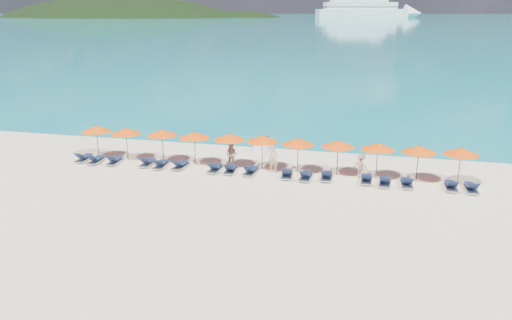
# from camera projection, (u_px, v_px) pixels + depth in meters

# --- Properties ---
(ground) EXTENTS (1400.00, 1400.00, 0.00)m
(ground) POSITION_uv_depth(u_px,v_px,m) (243.00, 196.00, 27.72)
(ground) COLOR beige
(sea) EXTENTS (1600.00, 1300.00, 0.01)m
(sea) POSITION_uv_depth(u_px,v_px,m) (376.00, 17.00, 641.50)
(sea) COLOR #1FA9B2
(sea) RESTS_ON ground
(headland_main) EXTENTS (374.00, 242.00, 126.50)m
(headland_main) POSITION_uv_depth(u_px,v_px,m) (121.00, 50.00, 608.34)
(headland_main) COLOR black
(headland_main) RESTS_ON ground
(headland_small) EXTENTS (162.00, 126.00, 85.50)m
(headland_small) POSITION_uv_depth(u_px,v_px,m) (243.00, 48.00, 592.38)
(headland_small) COLOR black
(headland_small) RESTS_ON ground
(cruise_ship) EXTENTS (122.23, 63.66, 34.42)m
(cruise_ship) POSITION_uv_depth(u_px,v_px,m) (371.00, 10.00, 565.89)
(cruise_ship) COLOR white
(cruise_ship) RESTS_ON ground
(jetski) EXTENTS (1.02, 2.42, 0.85)m
(jetski) POSITION_uv_depth(u_px,v_px,m) (264.00, 145.00, 36.78)
(jetski) COLOR white
(jetski) RESTS_ON ground
(beachgoer_a) EXTENTS (0.64, 0.43, 1.74)m
(beachgoer_a) POSITION_uv_depth(u_px,v_px,m) (273.00, 160.00, 31.37)
(beachgoer_a) COLOR tan
(beachgoer_a) RESTS_ON ground
(beachgoer_b) EXTENTS (0.85, 0.55, 1.64)m
(beachgoer_b) POSITION_uv_depth(u_px,v_px,m) (232.00, 155.00, 32.58)
(beachgoer_b) COLOR tan
(beachgoer_b) RESTS_ON ground
(beachgoer_c) EXTENTS (1.08, 0.76, 1.52)m
(beachgoer_c) POSITION_uv_depth(u_px,v_px,m) (361.00, 166.00, 30.46)
(beachgoer_c) COLOR tan
(beachgoer_c) RESTS_ON ground
(umbrella_0) EXTENTS (2.10, 2.10, 2.28)m
(umbrella_0) POSITION_uv_depth(u_px,v_px,m) (96.00, 129.00, 34.47)
(umbrella_0) COLOR black
(umbrella_0) RESTS_ON ground
(umbrella_1) EXTENTS (2.10, 2.10, 2.28)m
(umbrella_1) POSITION_uv_depth(u_px,v_px,m) (126.00, 131.00, 33.85)
(umbrella_1) COLOR black
(umbrella_1) RESTS_ON ground
(umbrella_2) EXTENTS (2.10, 2.10, 2.28)m
(umbrella_2) POSITION_uv_depth(u_px,v_px,m) (162.00, 133.00, 33.41)
(umbrella_2) COLOR black
(umbrella_2) RESTS_ON ground
(umbrella_3) EXTENTS (2.10, 2.10, 2.28)m
(umbrella_3) POSITION_uv_depth(u_px,v_px,m) (194.00, 135.00, 32.74)
(umbrella_3) COLOR black
(umbrella_3) RESTS_ON ground
(umbrella_4) EXTENTS (2.10, 2.10, 2.28)m
(umbrella_4) POSITION_uv_depth(u_px,v_px,m) (229.00, 137.00, 32.31)
(umbrella_4) COLOR black
(umbrella_4) RESTS_ON ground
(umbrella_5) EXTENTS (2.10, 2.10, 2.28)m
(umbrella_5) POSITION_uv_depth(u_px,v_px,m) (262.00, 139.00, 31.86)
(umbrella_5) COLOR black
(umbrella_5) RESTS_ON ground
(umbrella_6) EXTENTS (2.10, 2.10, 2.28)m
(umbrella_6) POSITION_uv_depth(u_px,v_px,m) (298.00, 142.00, 31.14)
(umbrella_6) COLOR black
(umbrella_6) RESTS_ON ground
(umbrella_7) EXTENTS (2.10, 2.10, 2.28)m
(umbrella_7) POSITION_uv_depth(u_px,v_px,m) (338.00, 144.00, 30.67)
(umbrella_7) COLOR black
(umbrella_7) RESTS_ON ground
(umbrella_8) EXTENTS (2.10, 2.10, 2.28)m
(umbrella_8) POSITION_uv_depth(u_px,v_px,m) (378.00, 146.00, 30.08)
(umbrella_8) COLOR black
(umbrella_8) RESTS_ON ground
(umbrella_9) EXTENTS (2.10, 2.10, 2.28)m
(umbrella_9) POSITION_uv_depth(u_px,v_px,m) (419.00, 149.00, 29.48)
(umbrella_9) COLOR black
(umbrella_9) RESTS_ON ground
(umbrella_10) EXTENTS (2.10, 2.10, 2.28)m
(umbrella_10) POSITION_uv_depth(u_px,v_px,m) (461.00, 151.00, 29.01)
(umbrella_10) COLOR black
(umbrella_10) RESTS_ON ground
(lounger_0) EXTENTS (0.67, 1.72, 0.66)m
(lounger_0) POSITION_uv_depth(u_px,v_px,m) (84.00, 158.00, 33.99)
(lounger_0) COLOR silver
(lounger_0) RESTS_ON ground
(lounger_1) EXTENTS (0.72, 1.73, 0.66)m
(lounger_1) POSITION_uv_depth(u_px,v_px,m) (96.00, 160.00, 33.54)
(lounger_1) COLOR silver
(lounger_1) RESTS_ON ground
(lounger_2) EXTENTS (0.74, 1.74, 0.66)m
(lounger_2) POSITION_uv_depth(u_px,v_px,m) (115.00, 160.00, 33.36)
(lounger_2) COLOR silver
(lounger_2) RESTS_ON ground
(lounger_3) EXTENTS (0.63, 1.70, 0.66)m
(lounger_3) POSITION_uv_depth(u_px,v_px,m) (148.00, 162.00, 32.99)
(lounger_3) COLOR silver
(lounger_3) RESTS_ON ground
(lounger_4) EXTENTS (0.73, 1.74, 0.66)m
(lounger_4) POSITION_uv_depth(u_px,v_px,m) (161.00, 164.00, 32.56)
(lounger_4) COLOR silver
(lounger_4) RESTS_ON ground
(lounger_5) EXTENTS (0.78, 1.75, 0.66)m
(lounger_5) POSITION_uv_depth(u_px,v_px,m) (180.00, 165.00, 32.38)
(lounger_5) COLOR silver
(lounger_5) RESTS_ON ground
(lounger_6) EXTENTS (0.64, 1.71, 0.66)m
(lounger_6) POSITION_uv_depth(u_px,v_px,m) (215.00, 168.00, 31.80)
(lounger_6) COLOR silver
(lounger_6) RESTS_ON ground
(lounger_7) EXTENTS (0.73, 1.74, 0.66)m
(lounger_7) POSITION_uv_depth(u_px,v_px,m) (231.00, 169.00, 31.58)
(lounger_7) COLOR silver
(lounger_7) RESTS_ON ground
(lounger_8) EXTENTS (0.75, 1.74, 0.66)m
(lounger_8) POSITION_uv_depth(u_px,v_px,m) (251.00, 171.00, 31.27)
(lounger_8) COLOR silver
(lounger_8) RESTS_ON ground
(lounger_9) EXTENTS (0.77, 1.75, 0.66)m
(lounger_9) POSITION_uv_depth(u_px,v_px,m) (287.00, 174.00, 30.71)
(lounger_9) COLOR silver
(lounger_9) RESTS_ON ground
(lounger_10) EXTENTS (0.70, 1.73, 0.66)m
(lounger_10) POSITION_uv_depth(u_px,v_px,m) (306.00, 176.00, 30.30)
(lounger_10) COLOR silver
(lounger_10) RESTS_ON ground
(lounger_11) EXTENTS (0.64, 1.71, 0.66)m
(lounger_11) POSITION_uv_depth(u_px,v_px,m) (327.00, 176.00, 30.32)
(lounger_11) COLOR silver
(lounger_11) RESTS_ON ground
(lounger_12) EXTENTS (0.66, 1.71, 0.66)m
(lounger_12) POSITION_uv_depth(u_px,v_px,m) (366.00, 179.00, 29.76)
(lounger_12) COLOR silver
(lounger_12) RESTS_ON ground
(lounger_13) EXTENTS (0.76, 1.75, 0.66)m
(lounger_13) POSITION_uv_depth(u_px,v_px,m) (385.00, 182.00, 29.29)
(lounger_13) COLOR silver
(lounger_13) RESTS_ON ground
(lounger_14) EXTENTS (0.73, 1.74, 0.66)m
(lounger_14) POSITION_uv_depth(u_px,v_px,m) (407.00, 183.00, 29.12)
(lounger_14) COLOR silver
(lounger_14) RESTS_ON ground
(lounger_15) EXTENTS (0.65, 1.71, 0.66)m
(lounger_15) POSITION_uv_depth(u_px,v_px,m) (451.00, 186.00, 28.63)
(lounger_15) COLOR silver
(lounger_15) RESTS_ON ground
(lounger_16) EXTENTS (0.65, 1.71, 0.66)m
(lounger_16) POSITION_uv_depth(u_px,v_px,m) (471.00, 188.00, 28.31)
(lounger_16) COLOR silver
(lounger_16) RESTS_ON ground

